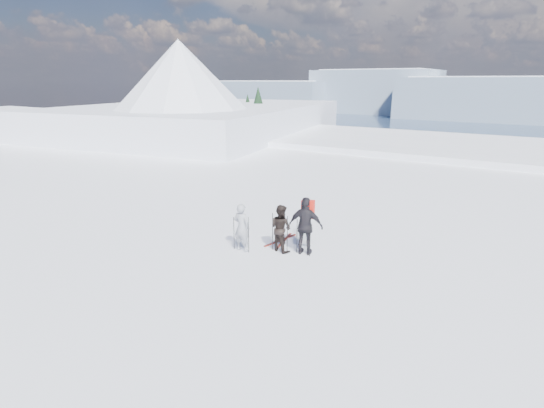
{
  "coord_description": "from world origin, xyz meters",
  "views": [
    {
      "loc": [
        5.65,
        -9.49,
        5.76
      ],
      "look_at": [
        -2.3,
        3.0,
        1.41
      ],
      "focal_mm": 28.0,
      "sensor_mm": 36.0,
      "label": 1
    }
  ],
  "objects": [
    {
      "name": "backpack",
      "position": [
        -0.71,
        2.78,
        2.31
      ],
      "size": [
        0.47,
        0.34,
        0.6
      ],
      "primitive_type": "cube",
      "rotation": [
        0.0,
        0.0,
        3.38
      ],
      "color": "red",
      "rests_on": "skier_pack"
    },
    {
      "name": "skier_grey",
      "position": [
        -2.66,
        1.61,
        0.85
      ],
      "size": [
        0.63,
        0.42,
        1.71
      ],
      "primitive_type": "imported",
      "rotation": [
        0.0,
        0.0,
        3.16
      ],
      "color": "gray",
      "rests_on": "ground"
    },
    {
      "name": "skier_dark",
      "position": [
        -1.51,
        2.33,
        0.83
      ],
      "size": [
        0.93,
        0.8,
        1.67
      ],
      "primitive_type": "imported",
      "rotation": [
        0.0,
        0.0,
        2.91
      ],
      "color": "black",
      "rests_on": "ground"
    },
    {
      "name": "near_ridge",
      "position": [
        -26.56,
        29.34,
        -3.48
      ],
      "size": [
        31.37,
        35.68,
        25.62
      ],
      "color": "white",
      "rests_on": "ground"
    },
    {
      "name": "lake_basin",
      "position": [
        0.0,
        30.0,
        -6.5
      ],
      "size": [
        820.0,
        820.0,
        71.62
      ],
      "color": "white",
      "rests_on": "ground"
    },
    {
      "name": "skis_loose",
      "position": [
        -1.94,
        3.13,
        0.01
      ],
      "size": [
        0.58,
        1.68,
        0.03
      ],
      "color": "black",
      "rests_on": "ground"
    },
    {
      "name": "ski_poles",
      "position": [
        -1.59,
        2.1,
        0.65
      ],
      "size": [
        2.59,
        0.89,
        1.36
      ],
      "color": "black",
      "rests_on": "ground"
    },
    {
      "name": "skier_pack",
      "position": [
        -0.65,
        2.53,
        1.0
      ],
      "size": [
        1.26,
        0.76,
        2.01
      ],
      "primitive_type": "imported",
      "rotation": [
        0.0,
        0.0,
        3.38
      ],
      "color": "black",
      "rests_on": "ground"
    }
  ]
}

